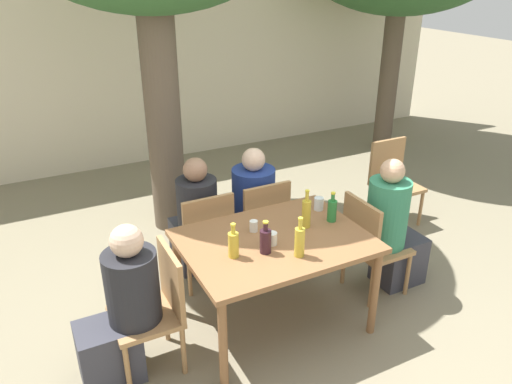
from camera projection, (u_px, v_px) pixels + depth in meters
ground_plane at (273, 322)px, 3.94m from camera, size 30.00×30.00×0.00m
cafe_building_wall at (130, 61)px, 6.53m from camera, size 10.00×0.08×2.80m
dining_table_front at (275, 248)px, 3.65m from camera, size 1.34×0.99×0.76m
patio_chair_0 at (157, 304)px, 3.36m from camera, size 0.44×0.44×0.88m
patio_chair_1 at (370, 241)px, 4.10m from camera, size 0.44×0.44×0.88m
patio_chair_2 at (205, 234)px, 4.20m from camera, size 0.44×0.44×0.88m
patio_chair_3 at (261, 221)px, 4.43m from camera, size 0.44×0.44×0.88m
patio_chair_4 at (392, 177)px, 5.32m from camera, size 0.44×0.44×0.88m
person_seated_0 at (122, 313)px, 3.26m from camera, size 0.58×0.35×1.13m
person_seated_1 at (393, 231)px, 4.18m from camera, size 0.57×0.34×1.19m
person_seated_2 at (195, 222)px, 4.39m from camera, size 0.35×0.57×1.13m
person_seated_3 at (249, 209)px, 4.61m from camera, size 0.39×0.59×1.13m
oil_cruet_0 at (300, 241)px, 3.36m from camera, size 0.07×0.07×0.29m
oil_cruet_1 at (233, 244)px, 3.36m from camera, size 0.07×0.07×0.25m
oil_cruet_2 at (306, 213)px, 3.73m from camera, size 0.07×0.07×0.30m
green_bottle_3 at (332, 210)px, 3.83m from camera, size 0.07×0.07×0.24m
wine_bottle_4 at (265, 240)px, 3.41m from camera, size 0.08×0.08×0.24m
drinking_glass_0 at (319, 204)px, 4.02m from camera, size 0.08×0.08×0.11m
drinking_glass_1 at (272, 238)px, 3.53m from camera, size 0.08×0.08×0.09m
drinking_glass_2 at (254, 226)px, 3.70m from camera, size 0.06×0.06×0.08m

